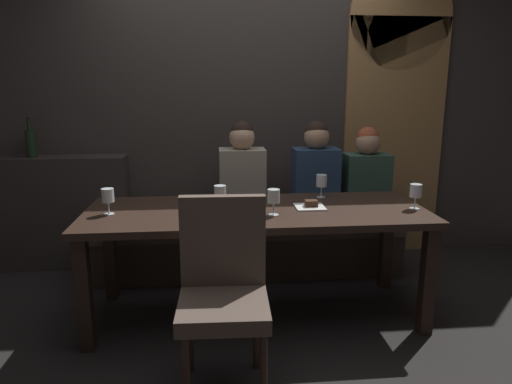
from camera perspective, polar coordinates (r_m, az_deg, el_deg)
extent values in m
plane|color=black|center=(3.29, 0.03, -14.67)|extent=(9.00, 9.00, 0.00)
cube|color=#383330|center=(4.13, -1.62, 12.64)|extent=(6.00, 0.12, 3.00)
cube|color=olive|center=(4.39, 16.48, 6.25)|extent=(0.90, 0.05, 2.10)
cylinder|color=#A07545|center=(4.40, 17.41, 19.94)|extent=(0.90, 0.05, 0.90)
cube|color=#2F2B29|center=(4.27, -22.61, -2.27)|extent=(1.10, 0.28, 0.95)
cube|color=black|center=(2.91, -20.39, -11.79)|extent=(0.08, 0.08, 0.69)
cube|color=black|center=(3.10, 20.36, -10.23)|extent=(0.08, 0.08, 0.69)
cube|color=black|center=(3.54, -17.53, -7.10)|extent=(0.08, 0.08, 0.69)
cube|color=black|center=(3.69, 15.71, -6.11)|extent=(0.08, 0.08, 0.69)
cube|color=#302119|center=(3.02, 0.03, -2.52)|extent=(2.20, 0.84, 0.04)
cube|color=#312A23|center=(3.85, -0.97, -7.53)|extent=(2.50, 0.40, 0.35)
cube|color=#473D33|center=(3.78, -0.98, -4.33)|extent=(2.50, 0.44, 0.10)
cylinder|color=#302119|center=(2.33, -8.56, -21.55)|extent=(0.04, 0.04, 0.42)
cylinder|color=#302119|center=(2.34, 0.95, -21.30)|extent=(0.04, 0.04, 0.42)
cylinder|color=#302119|center=(2.63, -8.14, -17.12)|extent=(0.04, 0.04, 0.42)
cylinder|color=#302119|center=(2.64, 0.05, -16.91)|extent=(0.04, 0.04, 0.42)
cube|color=brown|center=(2.35, -4.02, -13.97)|extent=(0.45, 0.45, 0.08)
cube|color=brown|center=(2.42, -4.09, -5.99)|extent=(0.44, 0.07, 0.48)
cube|color=#9E9384|center=(3.69, -1.69, 0.78)|extent=(0.36, 0.24, 0.59)
sphere|color=tan|center=(3.63, -1.73, 6.75)|extent=(0.20, 0.20, 0.20)
sphere|color=black|center=(3.64, -1.74, 7.32)|extent=(0.18, 0.18, 0.18)
cube|color=navy|center=(3.79, 7.29, 0.96)|extent=(0.36, 0.24, 0.58)
sphere|color=tan|center=(3.73, 7.46, 6.74)|extent=(0.20, 0.20, 0.20)
sphere|color=black|center=(3.74, 7.44, 7.29)|extent=(0.18, 0.18, 0.18)
cube|color=#2D473D|center=(3.91, 13.33, 0.71)|extent=(0.36, 0.24, 0.53)
sphere|color=tan|center=(3.85, 13.61, 5.92)|extent=(0.20, 0.20, 0.20)
sphere|color=brown|center=(3.86, 13.59, 6.46)|extent=(0.18, 0.18, 0.18)
cylinder|color=black|center=(4.22, -25.94, 5.36)|extent=(0.08, 0.08, 0.22)
cylinder|color=black|center=(4.20, -26.15, 7.45)|extent=(0.03, 0.03, 0.09)
cylinder|color=black|center=(4.20, -26.22, 8.17)|extent=(0.03, 0.03, 0.02)
cylinder|color=silver|center=(3.36, 8.00, -0.60)|extent=(0.06, 0.06, 0.00)
cylinder|color=silver|center=(3.35, 8.02, 0.05)|extent=(0.01, 0.01, 0.07)
cylinder|color=silver|center=(3.34, 8.06, 1.39)|extent=(0.08, 0.08, 0.08)
cylinder|color=maroon|center=(3.34, 8.05, 1.08)|extent=(0.07, 0.07, 0.04)
cylinder|color=silver|center=(3.03, -17.61, -2.59)|extent=(0.06, 0.06, 0.00)
cylinder|color=silver|center=(3.02, -17.66, -1.87)|extent=(0.01, 0.01, 0.07)
cylinder|color=silver|center=(3.01, -17.77, -0.39)|extent=(0.08, 0.08, 0.08)
cylinder|color=silver|center=(2.88, 2.16, -2.82)|extent=(0.06, 0.06, 0.00)
cylinder|color=silver|center=(2.87, 2.16, -2.06)|extent=(0.01, 0.01, 0.07)
cylinder|color=silver|center=(2.85, 2.18, -0.50)|extent=(0.08, 0.08, 0.08)
cylinder|color=maroon|center=(2.85, 2.17, -1.06)|extent=(0.07, 0.07, 0.02)
cylinder|color=silver|center=(2.99, -4.40, -2.24)|extent=(0.06, 0.06, 0.00)
cylinder|color=silver|center=(2.98, -4.42, -1.51)|extent=(0.01, 0.01, 0.07)
cylinder|color=silver|center=(2.96, -4.44, -0.01)|extent=(0.08, 0.08, 0.08)
cylinder|color=silver|center=(3.19, 18.90, -1.93)|extent=(0.06, 0.06, 0.00)
cylinder|color=silver|center=(3.18, 18.95, -1.24)|extent=(0.01, 0.01, 0.07)
cylinder|color=silver|center=(3.16, 19.05, 0.16)|extent=(0.08, 0.08, 0.08)
cylinder|color=gold|center=(3.17, 19.03, -0.12)|extent=(0.07, 0.07, 0.05)
cylinder|color=white|center=(3.12, -8.50, -1.67)|extent=(0.12, 0.12, 0.01)
cylinder|color=white|center=(3.11, -8.52, -1.10)|extent=(0.06, 0.06, 0.06)
cylinder|color=brown|center=(3.10, -8.53, -0.67)|extent=(0.05, 0.05, 0.01)
cube|color=white|center=(3.06, 6.63, -1.85)|extent=(0.19, 0.19, 0.01)
cube|color=#381E14|center=(3.06, 6.82, -1.40)|extent=(0.08, 0.06, 0.04)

